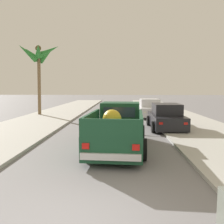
# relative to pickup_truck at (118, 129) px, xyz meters

# --- Properties ---
(sidewalk_left) EXTENTS (4.64, 60.00, 0.12)m
(sidewalk_left) POSITION_rel_pickup_truck_xyz_m (-5.87, 6.28, -0.73)
(sidewalk_left) COLOR #B2AFA8
(sidewalk_left) RESTS_ON ground
(sidewalk_right) EXTENTS (4.64, 60.00, 0.12)m
(sidewalk_right) POSITION_rel_pickup_truck_xyz_m (4.70, 6.28, -0.73)
(sidewalk_right) COLOR #B2AFA8
(sidewalk_right) RESTS_ON ground
(curb_left) EXTENTS (0.16, 60.00, 0.10)m
(curb_left) POSITION_rel_pickup_truck_xyz_m (-4.95, 6.28, -0.74)
(curb_left) COLOR silver
(curb_left) RESTS_ON ground
(curb_right) EXTENTS (0.16, 60.00, 0.10)m
(curb_right) POSITION_rel_pickup_truck_xyz_m (3.78, 6.28, -0.74)
(curb_right) COLOR silver
(curb_right) RESTS_ON ground
(pickup_truck) EXTENTS (2.47, 5.33, 1.80)m
(pickup_truck) POSITION_rel_pickup_truck_xyz_m (0.00, 0.00, 0.00)
(pickup_truck) COLOR #19472D
(pickup_truck) RESTS_ON ground
(car_left_near) EXTENTS (2.05, 4.27, 1.54)m
(car_left_near) POSITION_rel_pickup_truck_xyz_m (2.84, 4.69, -0.07)
(car_left_near) COLOR black
(car_left_near) RESTS_ON ground
(car_left_mid) EXTENTS (2.04, 4.27, 1.54)m
(car_left_mid) POSITION_rel_pickup_truck_xyz_m (2.55, 10.70, -0.07)
(car_left_mid) COLOR silver
(car_left_mid) RESTS_ON ground
(palm_tree_left_mid) EXTENTS (3.68, 3.29, 6.29)m
(palm_tree_left_mid) POSITION_rel_pickup_truck_xyz_m (-7.12, 11.39, 4.41)
(palm_tree_left_mid) COLOR brown
(palm_tree_left_mid) RESTS_ON ground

